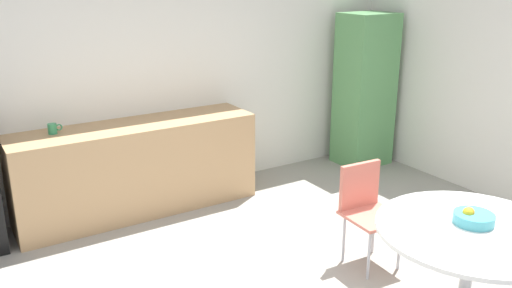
% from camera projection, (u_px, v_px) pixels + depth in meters
% --- Properties ---
extents(wall_back, '(6.00, 0.10, 2.60)m').
position_uv_depth(wall_back, '(150.00, 74.00, 5.50)').
color(wall_back, white).
rests_on(wall_back, ground_plane).
extents(counter_block, '(2.36, 0.60, 0.90)m').
position_uv_depth(counter_block, '(138.00, 168.00, 5.31)').
color(counter_block, tan).
rests_on(counter_block, ground_plane).
extents(locker_cabinet, '(0.60, 0.50, 1.84)m').
position_uv_depth(locker_cabinet, '(365.00, 90.00, 6.53)').
color(locker_cabinet, '#599959').
rests_on(locker_cabinet, ground_plane).
extents(round_table, '(1.22, 1.22, 0.75)m').
position_uv_depth(round_table, '(471.00, 245.00, 3.46)').
color(round_table, silver).
rests_on(round_table, ground_plane).
extents(chair_coral, '(0.44, 0.44, 0.83)m').
position_uv_depth(chair_coral, '(366.00, 202.00, 4.36)').
color(chair_coral, silver).
rests_on(chair_coral, ground_plane).
extents(fruit_bowl, '(0.26, 0.26, 0.11)m').
position_uv_depth(fruit_bowl, '(473.00, 218.00, 3.48)').
color(fruit_bowl, teal).
rests_on(fruit_bowl, round_table).
extents(mug_white, '(0.13, 0.08, 0.09)m').
position_uv_depth(mug_white, '(53.00, 129.00, 4.86)').
color(mug_white, '#338C59').
rests_on(mug_white, counter_block).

